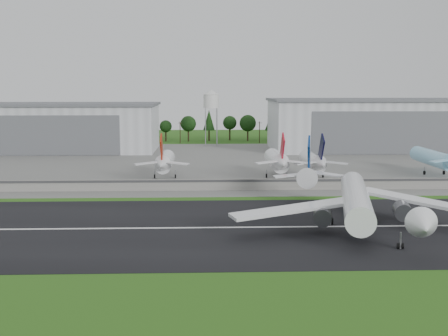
{
  "coord_description": "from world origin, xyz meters",
  "views": [
    {
      "loc": [
        -8.62,
        -109.94,
        30.52
      ],
      "look_at": [
        -3.36,
        40.0,
        9.0
      ],
      "focal_mm": 45.0,
      "sensor_mm": 36.0,
      "label": 1
    }
  ],
  "objects_px": {
    "main_airliner": "(357,206)",
    "parked_jet_skyblue": "(437,159)",
    "parked_jet_red_b": "(277,161)",
    "parked_jet_navy": "(314,161)",
    "parked_jet_red_a": "(164,162)"
  },
  "relations": [
    {
      "from": "parked_jet_red_a",
      "to": "parked_jet_skyblue",
      "type": "xyz_separation_m",
      "value": [
        94.47,
        5.01,
        0.01
      ]
    },
    {
      "from": "parked_jet_red_b",
      "to": "parked_jet_skyblue",
      "type": "xyz_separation_m",
      "value": [
        56.52,
        4.98,
        -0.14
      ]
    },
    {
      "from": "parked_jet_red_b",
      "to": "parked_jet_skyblue",
      "type": "bearing_deg",
      "value": 5.04
    },
    {
      "from": "parked_jet_navy",
      "to": "parked_jet_red_a",
      "type": "bearing_deg",
      "value": 179.97
    },
    {
      "from": "parked_jet_red_b",
      "to": "parked_jet_navy",
      "type": "distance_m",
      "value": 12.38
    },
    {
      "from": "parked_jet_red_b",
      "to": "parked_jet_navy",
      "type": "xyz_separation_m",
      "value": [
        12.38,
        -0.05,
        -0.28
      ]
    },
    {
      "from": "parked_jet_navy",
      "to": "parked_jet_skyblue",
      "type": "xyz_separation_m",
      "value": [
        44.14,
        5.04,
        0.14
      ]
    },
    {
      "from": "main_airliner",
      "to": "parked_jet_red_b",
      "type": "distance_m",
      "value": 67.57
    },
    {
      "from": "parked_jet_red_a",
      "to": "parked_jet_red_b",
      "type": "distance_m",
      "value": 37.96
    },
    {
      "from": "main_airliner",
      "to": "parked_jet_navy",
      "type": "height_order",
      "value": "main_airliner"
    },
    {
      "from": "parked_jet_red_a",
      "to": "parked_jet_skyblue",
      "type": "distance_m",
      "value": 94.61
    },
    {
      "from": "parked_jet_navy",
      "to": "parked_jet_skyblue",
      "type": "distance_m",
      "value": 44.42
    },
    {
      "from": "main_airliner",
      "to": "parked_jet_navy",
      "type": "bearing_deg",
      "value": -80.23
    },
    {
      "from": "main_airliner",
      "to": "parked_jet_skyblue",
      "type": "distance_m",
      "value": 86.37
    },
    {
      "from": "main_airliner",
      "to": "parked_jet_red_b",
      "type": "bearing_deg",
      "value": -69.68
    }
  ]
}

